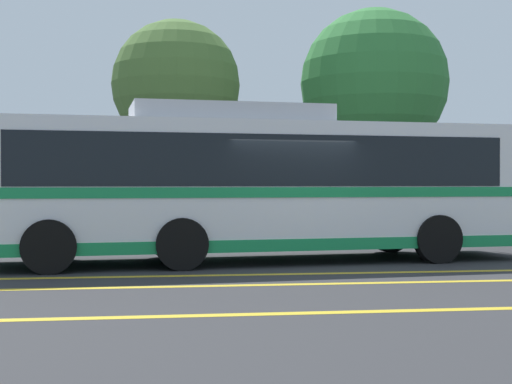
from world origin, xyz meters
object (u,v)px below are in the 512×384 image
transit_bus (255,183)px  parked_car_1 (78,218)px  tree_0 (374,83)px  tree_1 (176,85)px  parked_car_2 (315,215)px

transit_bus → parked_car_1: bearing=-144.3°
parked_car_1 → tree_0: size_ratio=0.62×
parked_car_1 → tree_1: (2.71, 3.78, 4.15)m
parked_car_2 → tree_1: bearing=47.3°
parked_car_1 → tree_0: tree_0 is taller
tree_0 → tree_1: (-6.82, -0.49, -0.24)m
transit_bus → parked_car_2: size_ratio=2.53×
parked_car_2 → tree_1: 6.89m
transit_bus → tree_0: (5.30, 9.02, 3.46)m
parked_car_1 → tree_1: size_ratio=0.68×
transit_bus → parked_car_2: transit_bus is taller
tree_1 → parked_car_1: bearing=-125.6°
parked_car_1 → tree_0: bearing=109.9°
tree_0 → transit_bus: bearing=-120.5°
parked_car_2 → transit_bus: bearing=157.8°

